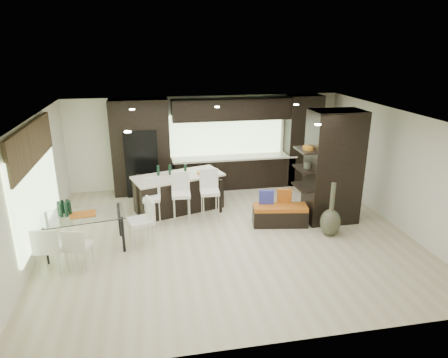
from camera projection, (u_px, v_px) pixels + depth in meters
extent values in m
plane|color=#C4B896|center=(229.00, 235.00, 9.05)|extent=(8.00, 8.00, 0.00)
cube|color=white|center=(206.00, 142.00, 11.87)|extent=(8.00, 0.02, 2.70)
cube|color=white|center=(32.00, 191.00, 7.92)|extent=(0.02, 7.00, 2.70)
cube|color=white|center=(397.00, 169.00, 9.32)|extent=(0.02, 7.00, 2.70)
cube|color=white|center=(229.00, 117.00, 8.18)|extent=(8.00, 7.00, 0.02)
cube|color=#B2D199|center=(37.00, 188.00, 8.11)|extent=(0.04, 3.20, 1.90)
cube|color=#B2D199|center=(226.00, 135.00, 11.88)|extent=(3.40, 0.04, 1.20)
cube|color=brown|center=(31.00, 144.00, 7.83)|extent=(0.08, 3.00, 0.80)
cube|color=white|center=(227.00, 116.00, 8.42)|extent=(4.00, 3.00, 0.02)
cube|color=black|center=(225.00, 144.00, 11.65)|extent=(6.80, 0.68, 2.70)
cube|color=black|center=(142.00, 161.00, 11.32)|extent=(0.90, 0.68, 1.90)
cube|color=black|center=(333.00, 167.00, 9.44)|extent=(1.20, 0.80, 2.70)
cube|color=black|center=(179.00, 193.00, 10.32)|extent=(2.44, 1.59, 0.94)
cube|color=white|center=(152.00, 207.00, 9.47)|extent=(0.42, 0.42, 0.91)
cube|color=white|center=(181.00, 203.00, 9.57)|extent=(0.46, 0.46, 0.99)
cube|color=white|center=(210.00, 201.00, 9.68)|extent=(0.47, 0.47, 1.01)
cube|color=black|center=(280.00, 215.00, 9.51)|extent=(1.35, 0.70, 0.49)
cube|color=white|center=(85.00, 232.00, 8.33)|extent=(1.76, 1.16, 0.79)
cube|color=white|center=(80.00, 249.00, 7.63)|extent=(0.53, 0.53, 0.80)
cube|color=white|center=(51.00, 250.00, 7.51)|extent=(0.53, 0.53, 0.88)
cube|color=white|center=(141.00, 224.00, 8.51)|extent=(0.63, 0.63, 0.93)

